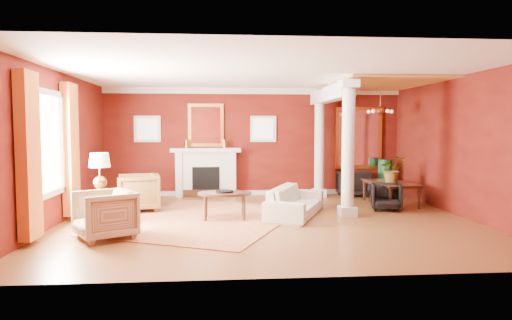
{
  "coord_description": "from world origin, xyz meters",
  "views": [
    {
      "loc": [
        -0.94,
        -8.88,
        1.82
      ],
      "look_at": [
        -0.17,
        0.68,
        1.15
      ],
      "focal_mm": 32.0,
      "sensor_mm": 36.0,
      "label": 1
    }
  ],
  "objects": [
    {
      "name": "sofa",
      "position": [
        0.63,
        0.4,
        0.4
      ],
      "size": [
        1.36,
        2.14,
        0.81
      ],
      "primitive_type": "imported",
      "rotation": [
        0.0,
        0.0,
        1.17
      ],
      "color": "beige",
      "rests_on": "ground"
    },
    {
      "name": "header_beam",
      "position": [
        1.7,
        1.9,
        2.62
      ],
      "size": [
        0.3,
        3.2,
        0.32
      ],
      "primitive_type": "cube",
      "color": "silver",
      "rests_on": "column_front"
    },
    {
      "name": "overmantel_mirror",
      "position": [
        -1.3,
        3.45,
        1.9
      ],
      "size": [
        0.95,
        0.07,
        1.15
      ],
      "color": "gold",
      "rests_on": "fireplace"
    },
    {
      "name": "left_window",
      "position": [
        -3.89,
        -0.6,
        1.42
      ],
      "size": [
        0.21,
        2.55,
        2.6
      ],
      "color": "white",
      "rests_on": "room_shell"
    },
    {
      "name": "base_trim",
      "position": [
        0.0,
        3.46,
        0.06
      ],
      "size": [
        8.0,
        0.08,
        0.12
      ],
      "primitive_type": "cube",
      "color": "silver",
      "rests_on": "ground"
    },
    {
      "name": "coffee_table",
      "position": [
        -0.84,
        0.17,
        0.5
      ],
      "size": [
        1.08,
        1.08,
        0.54
      ],
      "rotation": [
        0.0,
        0.0,
        -0.0
      ],
      "color": "black",
      "rests_on": "ground"
    },
    {
      "name": "crown_trim",
      "position": [
        0.0,
        3.46,
        2.82
      ],
      "size": [
        8.0,
        0.08,
        0.16
      ],
      "primitive_type": "cube",
      "color": "silver",
      "rests_on": "room_shell"
    },
    {
      "name": "green_urn",
      "position": [
        3.5,
        3.0,
        0.39
      ],
      "size": [
        0.42,
        0.42,
        0.99
      ],
      "color": "#143E21",
      "rests_on": "ground"
    },
    {
      "name": "fireplace",
      "position": [
        -1.3,
        3.32,
        0.65
      ],
      "size": [
        1.85,
        0.42,
        1.29
      ],
      "color": "silver",
      "rests_on": "ground"
    },
    {
      "name": "ground",
      "position": [
        0.0,
        0.0,
        0.0
      ],
      "size": [
        8.0,
        8.0,
        0.0
      ],
      "primitive_type": "plane",
      "color": "brown",
      "rests_on": "ground"
    },
    {
      "name": "column_front",
      "position": [
        1.7,
        0.3,
        1.43
      ],
      "size": [
        0.36,
        0.36,
        2.8
      ],
      "color": "silver",
      "rests_on": "ground"
    },
    {
      "name": "flank_window_right",
      "position": [
        0.25,
        3.46,
        1.8
      ],
      "size": [
        0.7,
        0.07,
        0.7
      ],
      "color": "silver",
      "rests_on": "room_shell"
    },
    {
      "name": "armchair_leopard",
      "position": [
        -2.72,
        1.24,
        0.45
      ],
      "size": [
        0.96,
        1.0,
        0.9
      ],
      "primitive_type": "imported",
      "rotation": [
        0.0,
        0.0,
        -1.4
      ],
      "color": "black",
      "rests_on": "ground"
    },
    {
      "name": "potted_plant",
      "position": [
        3.13,
        1.55,
        1.1
      ],
      "size": [
        0.66,
        0.71,
        0.49
      ],
      "primitive_type": "imported",
      "rotation": [
        0.0,
        0.0,
        0.15
      ],
      "color": "#26591E",
      "rests_on": "dining_table"
    },
    {
      "name": "coffee_book",
      "position": [
        -0.8,
        0.21,
        0.64
      ],
      "size": [
        0.15,
        0.02,
        0.2
      ],
      "primitive_type": "imported",
      "rotation": [
        0.0,
        0.0,
        -0.02
      ],
      "color": "black",
      "rests_on": "coffee_table"
    },
    {
      "name": "armchair_stripe",
      "position": [
        -2.82,
        -1.32,
        0.44
      ],
      "size": [
        1.13,
        1.15,
        0.88
      ],
      "primitive_type": "imported",
      "rotation": [
        0.0,
        0.0,
        -1.02
      ],
      "color": "tan",
      "rests_on": "ground"
    },
    {
      "name": "flank_window_left",
      "position": [
        -2.85,
        3.46,
        1.8
      ],
      "size": [
        0.7,
        0.07,
        0.7
      ],
      "color": "silver",
      "rests_on": "room_shell"
    },
    {
      "name": "dining_table",
      "position": [
        3.14,
        1.61,
        0.43
      ],
      "size": [
        0.7,
        1.58,
        0.86
      ],
      "primitive_type": "imported",
      "rotation": [
        0.0,
        0.0,
        1.67
      ],
      "color": "black",
      "rests_on": "ground"
    },
    {
      "name": "room_shell",
      "position": [
        0.0,
        0.0,
        2.02
      ],
      "size": [
        8.04,
        7.04,
        2.92
      ],
      "color": "#63160D",
      "rests_on": "ground"
    },
    {
      "name": "dining_mirror",
      "position": [
        2.9,
        3.45,
        1.55
      ],
      "size": [
        1.3,
        0.07,
        1.7
      ],
      "color": "gold",
      "rests_on": "room_shell"
    },
    {
      "name": "amber_ceiling",
      "position": [
        2.85,
        1.75,
        2.87
      ],
      "size": [
        2.3,
        3.4,
        0.04
      ],
      "primitive_type": "cube",
      "color": "gold",
      "rests_on": "room_shell"
    },
    {
      "name": "rug",
      "position": [
        -1.21,
        0.14,
        0.01
      ],
      "size": [
        4.47,
        4.98,
        0.02
      ],
      "primitive_type": "cube",
      "rotation": [
        0.0,
        0.0,
        -0.42
      ],
      "color": "maroon",
      "rests_on": "ground"
    },
    {
      "name": "side_table",
      "position": [
        -3.2,
        -0.08,
        0.89
      ],
      "size": [
        0.54,
        0.54,
        1.36
      ],
      "rotation": [
        0.0,
        0.0,
        0.38
      ],
      "color": "black",
      "rests_on": "ground"
    },
    {
      "name": "dining_chair_far",
      "position": [
        2.62,
        3.0,
        0.37
      ],
      "size": [
        0.77,
        0.72,
        0.74
      ],
      "primitive_type": "imported",
      "rotation": [
        0.0,
        0.0,
        3.21
      ],
      "color": "black",
      "rests_on": "ground"
    },
    {
      "name": "chandelier",
      "position": [
        2.9,
        1.8,
        2.25
      ],
      "size": [
        0.6,
        0.62,
        0.75
      ],
      "color": "#A27033",
      "rests_on": "room_shell"
    },
    {
      "name": "column_back",
      "position": [
        1.7,
        3.0,
        1.43
      ],
      "size": [
        0.36,
        0.36,
        2.8
      ],
      "color": "silver",
      "rests_on": "ground"
    },
    {
      "name": "dining_chair_near",
      "position": [
        2.75,
        0.9,
        0.33
      ],
      "size": [
        0.77,
        0.74,
        0.65
      ],
      "primitive_type": "imported",
      "rotation": [
        0.0,
        0.0,
        -0.27
      ],
      "color": "black",
      "rests_on": "ground"
    }
  ]
}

